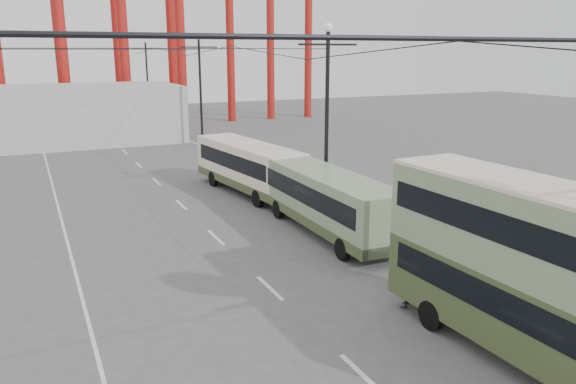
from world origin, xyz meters
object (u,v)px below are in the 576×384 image
single_decker_cream (248,165)px  pedestrian (407,278)px  double_decker_bus (534,266)px  single_decker_green (326,199)px

single_decker_cream → pedestrian: size_ratio=4.87×
double_decker_bus → pedestrian: double_decker_bus is taller
double_decker_bus → single_decker_cream: 20.14m
single_decker_green → pedestrian: single_decker_green is taller
double_decker_bus → single_decker_green: double_decker_bus is taller
single_decker_green → single_decker_cream: (-0.47, 8.32, 0.04)m
double_decker_bus → single_decker_cream: double_decker_bus is taller
pedestrian → double_decker_bus: bearing=58.4°
double_decker_bus → pedestrian: 4.47m
single_decker_green → pedestrian: size_ratio=5.12×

